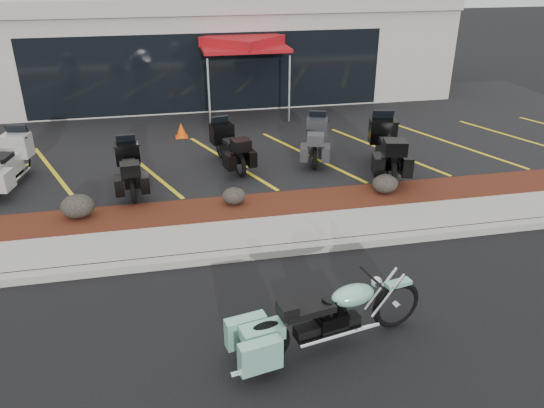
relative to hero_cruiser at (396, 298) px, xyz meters
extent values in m
plane|color=black|center=(-1.57, 1.56, -0.53)|extent=(90.00, 90.00, 0.00)
cube|color=gray|center=(-1.57, 2.46, -0.45)|extent=(24.00, 0.25, 0.15)
cube|color=gray|center=(-1.57, 3.16, -0.45)|extent=(24.00, 1.20, 0.15)
cube|color=#381A0C|center=(-1.57, 4.36, -0.45)|extent=(24.00, 1.20, 0.16)
cube|color=black|center=(-1.57, 9.76, -0.45)|extent=(26.00, 9.60, 0.15)
cube|color=gray|center=(-1.57, 16.06, 1.47)|extent=(18.00, 8.00, 4.00)
cube|color=black|center=(-1.57, 12.08, 0.97)|extent=(12.00, 0.06, 2.60)
cube|color=gray|center=(-1.57, 12.05, 3.07)|extent=(18.00, 0.30, 0.50)
ellipsoid|color=black|center=(-5.09, 4.54, -0.12)|extent=(0.69, 0.58, 0.49)
ellipsoid|color=black|center=(-1.81, 4.52, -0.18)|extent=(0.52, 0.43, 0.37)
ellipsoid|color=black|center=(1.68, 4.42, -0.15)|extent=(0.61, 0.51, 0.43)
cone|color=#DD4907|center=(-2.71, 9.51, -0.16)|extent=(0.43, 0.43, 0.44)
cylinder|color=silver|center=(-2.09, 10.96, 0.68)|extent=(0.06, 0.06, 2.12)
cylinder|color=silver|center=(0.35, 10.11, 0.68)|extent=(0.06, 0.06, 2.12)
cylinder|color=silver|center=(-1.24, 13.40, 0.68)|extent=(0.06, 0.06, 2.12)
cylinder|color=silver|center=(1.20, 12.55, 0.68)|extent=(0.06, 0.06, 2.12)
cube|color=maroon|center=(-0.45, 11.75, 1.88)|extent=(3.52, 3.52, 0.11)
cube|color=maroon|center=(-0.45, 11.75, 2.04)|extent=(2.71, 2.71, 0.32)
camera|label=1|loc=(-3.14, -6.01, 4.66)|focal=35.00mm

